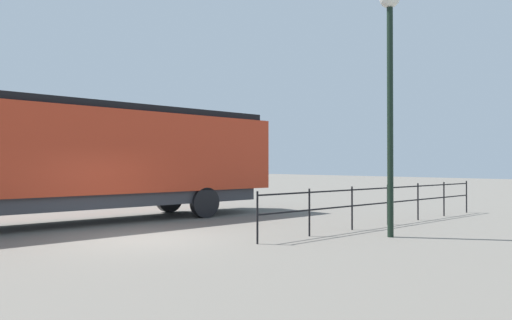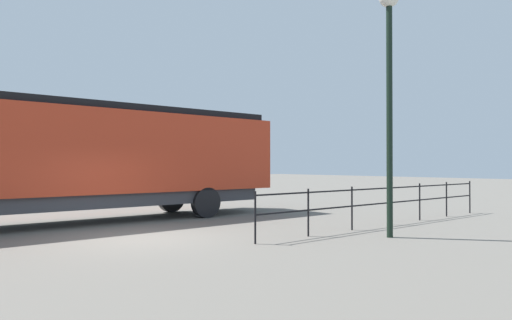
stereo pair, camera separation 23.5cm
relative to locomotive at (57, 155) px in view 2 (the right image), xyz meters
name	(u,v)px [view 2 (the right image)]	position (x,y,z in m)	size (l,w,h in m)	color
ground_plane	(140,239)	(4.14, 0.91, -2.22)	(120.00, 120.00, 0.00)	#666059
locomotive	(57,155)	(0.00, 0.00, 0.00)	(2.87, 16.59, 3.93)	red
lamp_post	(389,57)	(8.16, 6.08, 2.56)	(0.55, 0.55, 6.67)	black
platform_fence	(389,199)	(6.67, 8.23, -1.40)	(0.05, 11.12, 1.28)	black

